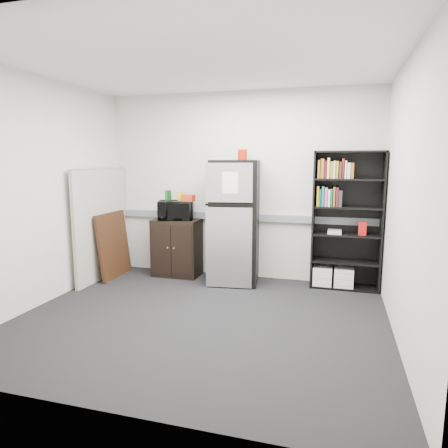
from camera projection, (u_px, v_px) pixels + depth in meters
name	position (u px, v px, depth m)	size (l,w,h in m)	color
floor	(201.00, 318.00, 4.40)	(4.00, 4.00, 0.00)	black
wall_back	(239.00, 186.00, 5.85)	(4.00, 0.02, 2.70)	silver
wall_right	(406.00, 202.00, 3.65)	(0.02, 3.50, 2.70)	silver
wall_left	(40.00, 192.00, 4.73)	(0.02, 3.50, 2.70)	silver
ceiling	(198.00, 62.00, 3.98)	(4.00, 3.50, 0.02)	white
electrical_raceway	(238.00, 217.00, 5.90)	(3.92, 0.05, 0.10)	gray
wall_note	(216.00, 172.00, 5.91)	(0.14, 0.00, 0.10)	white
bookshelf	(345.00, 217.00, 5.33)	(0.90, 0.34, 1.85)	black
cubicle_partition	(101.00, 224.00, 5.82)	(0.06, 1.30, 1.62)	gray
cabinet	(177.00, 247.00, 6.00)	(0.69, 0.46, 0.86)	black
microwave	(176.00, 210.00, 5.90)	(0.50, 0.34, 0.28)	black
snack_box_a	(168.00, 195.00, 5.94)	(0.07, 0.05, 0.15)	#185418
snack_box_b	(169.00, 195.00, 5.93)	(0.07, 0.05, 0.15)	#0D3B13
snack_box_c	(181.00, 196.00, 5.88)	(0.07, 0.05, 0.14)	gold
snack_bag	(188.00, 198.00, 5.80)	(0.18, 0.10, 0.10)	red
refrigerator	(235.00, 222.00, 5.61)	(0.73, 0.75, 1.73)	black
coffee_can	(242.00, 153.00, 5.56)	(0.13, 0.13, 0.18)	#AE1908
framed_poster	(114.00, 245.00, 5.91)	(0.15, 0.75, 0.97)	black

